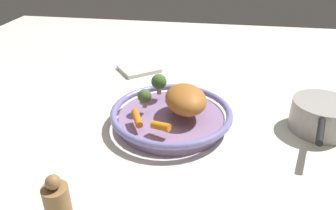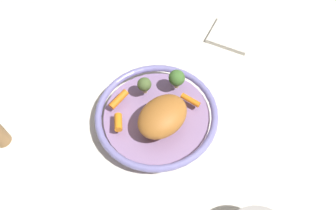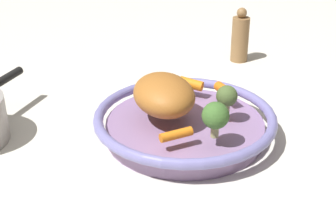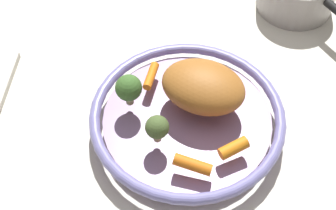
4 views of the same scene
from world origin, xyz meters
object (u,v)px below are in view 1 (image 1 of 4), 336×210
(serving_bowl, at_px, (171,117))
(baby_carrot_left, at_px, (181,91))
(saucepan, at_px, (321,116))
(roast_chicken_piece, at_px, (186,100))
(dish_towel, at_px, (139,69))
(broccoli_floret_edge, at_px, (159,82))
(broccoli_floret_small, at_px, (145,96))
(baby_carrot_back, at_px, (161,126))
(baby_carrot_right, at_px, (137,118))

(serving_bowl, height_order, baby_carrot_left, baby_carrot_left)
(baby_carrot_left, xyz_separation_m, saucepan, (-0.38, 0.05, -0.02))
(roast_chicken_piece, height_order, dish_towel, roast_chicken_piece)
(broccoli_floret_edge, relative_size, broccoli_floret_small, 1.16)
(serving_bowl, xyz_separation_m, baby_carrot_left, (-0.01, -0.09, 0.03))
(broccoli_floret_small, bearing_deg, serving_bowl, 176.02)
(serving_bowl, distance_m, baby_carrot_back, 0.11)
(baby_carrot_back, height_order, broccoli_floret_edge, broccoli_floret_edge)
(baby_carrot_right, bearing_deg, saucepan, -165.78)
(baby_carrot_left, bearing_deg, serving_bowl, 82.75)
(serving_bowl, bearing_deg, baby_carrot_back, 84.67)
(broccoli_floret_edge, distance_m, broccoli_floret_small, 0.08)
(dish_towel, bearing_deg, roast_chicken_piece, 120.96)
(broccoli_floret_small, relative_size, saucepan, 0.20)
(serving_bowl, relative_size, broccoli_floret_small, 6.30)
(roast_chicken_piece, height_order, saucepan, roast_chicken_piece)
(dish_towel, bearing_deg, baby_carrot_right, 103.58)
(baby_carrot_right, relative_size, baby_carrot_back, 1.27)
(saucepan, bearing_deg, baby_carrot_left, -7.82)
(baby_carrot_left, distance_m, broccoli_floret_edge, 0.07)
(baby_carrot_back, xyz_separation_m, baby_carrot_left, (-0.02, -0.20, -0.00))
(broccoli_floret_edge, xyz_separation_m, saucepan, (-0.44, 0.04, -0.05))
(saucepan, xyz_separation_m, dish_towel, (0.57, -0.31, -0.03))
(roast_chicken_piece, height_order, baby_carrot_right, roast_chicken_piece)
(broccoli_floret_small, bearing_deg, baby_carrot_left, -133.24)
(roast_chicken_piece, bearing_deg, baby_carrot_back, 64.30)
(broccoli_floret_edge, height_order, broccoli_floret_small, broccoli_floret_edge)
(broccoli_floret_edge, bearing_deg, serving_bowl, 120.34)
(baby_carrot_right, height_order, baby_carrot_back, same)
(broccoli_floret_edge, bearing_deg, dish_towel, -64.54)
(baby_carrot_back, bearing_deg, broccoli_floret_edge, -77.93)
(serving_bowl, relative_size, baby_carrot_left, 5.97)
(roast_chicken_piece, bearing_deg, baby_carrot_right, 32.21)
(saucepan, bearing_deg, broccoli_floret_edge, -5.44)
(baby_carrot_back, height_order, dish_towel, baby_carrot_back)
(serving_bowl, bearing_deg, saucepan, -173.76)
(baby_carrot_left, distance_m, broccoli_floret_small, 0.12)
(broccoli_floret_small, bearing_deg, roast_chicken_piece, 174.96)
(baby_carrot_right, distance_m, baby_carrot_back, 0.07)
(serving_bowl, distance_m, roast_chicken_piece, 0.07)
(broccoli_floret_edge, bearing_deg, baby_carrot_left, -170.75)
(baby_carrot_right, height_order, baby_carrot_left, baby_carrot_right)
(broccoli_floret_edge, bearing_deg, baby_carrot_back, 102.07)
(baby_carrot_left, relative_size, saucepan, 0.22)
(broccoli_floret_edge, xyz_separation_m, dish_towel, (0.13, -0.27, -0.08))
(roast_chicken_piece, height_order, baby_carrot_back, roast_chicken_piece)
(baby_carrot_left, height_order, dish_towel, baby_carrot_left)
(dish_towel, bearing_deg, saucepan, 151.21)
(baby_carrot_back, height_order, baby_carrot_left, baby_carrot_back)
(serving_bowl, relative_size, dish_towel, 2.47)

